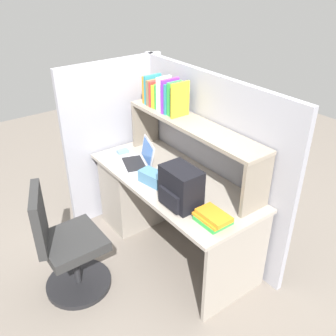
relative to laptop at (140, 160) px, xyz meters
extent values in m
plane|color=slate|center=(0.36, 0.09, -0.78)|extent=(8.00, 8.00, 0.00)
cube|color=#AAA093|center=(0.36, 0.09, -0.07)|extent=(1.60, 0.70, 0.03)
cube|color=#9D9388|center=(-0.19, 0.09, -0.43)|extent=(0.40, 0.64, 0.70)
cube|color=#9D9388|center=(1.14, 0.09, -0.43)|extent=(0.03, 0.64, 0.70)
cube|color=#9E9EA8|center=(0.36, 0.47, -0.01)|extent=(1.84, 0.05, 1.55)
cube|color=#9E9EA8|center=(-0.49, 0.04, -0.01)|extent=(0.05, 1.06, 1.55)
cube|color=gray|center=(-0.34, 0.29, 0.16)|extent=(0.03, 0.28, 0.42)
cube|color=gray|center=(1.06, 0.29, 0.16)|extent=(0.03, 0.28, 0.42)
cube|color=gray|center=(0.36, 0.29, 0.38)|extent=(1.44, 0.28, 0.03)
cube|color=orange|center=(-0.24, 0.28, 0.52)|extent=(0.02, 0.14, 0.24)
cube|color=teal|center=(-0.21, 0.29, 0.53)|extent=(0.03, 0.17, 0.26)
cube|color=olive|center=(-0.17, 0.29, 0.51)|extent=(0.03, 0.18, 0.23)
cube|color=red|center=(-0.13, 0.29, 0.51)|extent=(0.02, 0.17, 0.22)
cube|color=yellow|center=(-0.09, 0.29, 0.50)|extent=(0.04, 0.16, 0.20)
cube|color=green|center=(-0.06, 0.29, 0.51)|extent=(0.02, 0.16, 0.22)
cube|color=white|center=(-0.02, 0.28, 0.54)|extent=(0.03, 0.14, 0.28)
cube|color=white|center=(0.02, 0.28, 0.52)|extent=(0.03, 0.13, 0.23)
cube|color=purple|center=(0.06, 0.29, 0.54)|extent=(0.03, 0.18, 0.28)
cube|color=teal|center=(0.09, 0.28, 0.53)|extent=(0.02, 0.16, 0.26)
cube|color=green|center=(0.13, 0.28, 0.54)|extent=(0.04, 0.14, 0.28)
cube|color=black|center=(0.17, 0.29, 0.52)|extent=(0.02, 0.16, 0.24)
cube|color=yellow|center=(0.20, 0.28, 0.54)|extent=(0.02, 0.18, 0.29)
cube|color=#B7BABF|center=(-0.01, -0.04, -0.04)|extent=(0.36, 0.31, 0.02)
cube|color=black|center=(-0.02, -0.05, -0.03)|extent=(0.31, 0.25, 0.00)
cube|color=#B7BABF|center=(0.02, 0.07, 0.07)|extent=(0.31, 0.15, 0.20)
cube|color=#3F72CC|center=(0.02, 0.06, 0.07)|extent=(0.27, 0.12, 0.17)
cube|color=black|center=(0.68, -0.08, 0.10)|extent=(0.30, 0.20, 0.30)
cube|color=black|center=(0.68, -0.18, 0.03)|extent=(0.22, 0.04, 0.14)
cube|color=#7299C6|center=(-0.29, -0.01, -0.03)|extent=(0.07, 0.11, 0.03)
cylinder|color=white|center=(0.28, 0.04, -0.01)|extent=(0.08, 0.08, 0.09)
cube|color=teal|center=(0.32, -0.08, 0.00)|extent=(0.24, 0.16, 0.10)
cube|color=green|center=(0.99, -0.03, -0.04)|extent=(0.21, 0.19, 0.03)
cube|color=orange|center=(0.98, -0.04, -0.01)|extent=(0.24, 0.17, 0.02)
cube|color=orange|center=(1.00, -0.04, 0.02)|extent=(0.24, 0.15, 0.03)
cylinder|color=black|center=(0.28, -0.80, -0.76)|extent=(0.52, 0.52, 0.04)
cylinder|color=#262628|center=(0.28, -0.80, -0.54)|extent=(0.05, 0.05, 0.41)
cube|color=#2D2D2D|center=(0.28, -0.80, -0.33)|extent=(0.44, 0.44, 0.08)
cube|color=#2D2D2D|center=(0.21, -0.99, -0.07)|extent=(0.39, 0.20, 0.44)
camera|label=1|loc=(2.46, -1.52, 1.56)|focal=39.91mm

